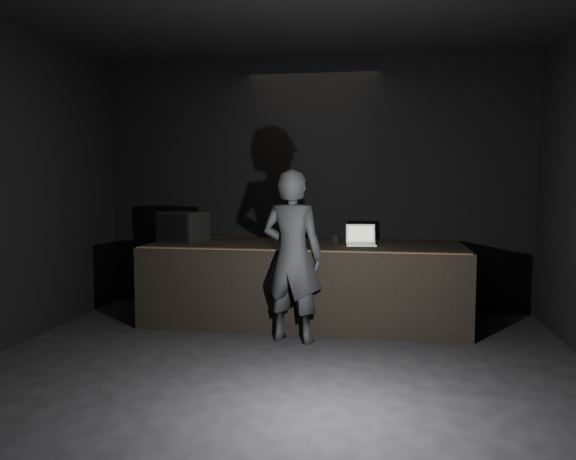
# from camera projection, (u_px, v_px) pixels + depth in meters

# --- Properties ---
(ground) EXTENTS (7.00, 7.00, 0.00)m
(ground) POSITION_uv_depth(u_px,v_px,m) (260.00, 401.00, 4.61)
(ground) COLOR black
(ground) RESTS_ON ground
(room_walls) EXTENTS (6.10, 7.10, 3.52)m
(room_walls) POSITION_uv_depth(u_px,v_px,m) (259.00, 154.00, 4.43)
(room_walls) COLOR black
(room_walls) RESTS_ON ground
(stage_riser) EXTENTS (4.00, 1.50, 1.00)m
(stage_riser) POSITION_uv_depth(u_px,v_px,m) (305.00, 282.00, 7.25)
(stage_riser) COLOR black
(stage_riser) RESTS_ON ground
(riser_lip) EXTENTS (3.92, 0.10, 0.01)m
(riser_lip) POSITION_uv_depth(u_px,v_px,m) (297.00, 250.00, 6.50)
(riser_lip) COLOR brown
(riser_lip) RESTS_ON stage_riser
(stage_monitor) EXTENTS (0.72, 0.63, 0.40)m
(stage_monitor) POSITION_uv_depth(u_px,v_px,m) (183.00, 226.00, 7.53)
(stage_monitor) COLOR black
(stage_monitor) RESTS_ON stage_riser
(cable) EXTENTS (0.72, 0.43, 0.02)m
(cable) POSITION_uv_depth(u_px,v_px,m) (196.00, 238.00, 7.85)
(cable) COLOR black
(cable) RESTS_ON stage_riser
(laptop) EXTENTS (0.40, 0.36, 0.25)m
(laptop) POSITION_uv_depth(u_px,v_px,m) (361.00, 240.00, 7.11)
(laptop) COLOR silver
(laptop) RESTS_ON stage_riser
(beer_can) EXTENTS (0.06, 0.06, 0.15)m
(beer_can) POSITION_uv_depth(u_px,v_px,m) (292.00, 242.00, 6.78)
(beer_can) COLOR silver
(beer_can) RESTS_ON stage_riser
(plastic_cup) EXTENTS (0.09, 0.09, 0.11)m
(plastic_cup) POSITION_uv_depth(u_px,v_px,m) (335.00, 239.00, 7.26)
(plastic_cup) COLOR white
(plastic_cup) RESTS_ON stage_riser
(wii_remote) EXTENTS (0.09, 0.13, 0.03)m
(wii_remote) POSITION_uv_depth(u_px,v_px,m) (296.00, 249.00, 6.61)
(wii_remote) COLOR white
(wii_remote) RESTS_ON stage_riser
(person) EXTENTS (0.79, 0.60, 1.93)m
(person) POSITION_uv_depth(u_px,v_px,m) (292.00, 256.00, 6.27)
(person) COLOR black
(person) RESTS_ON ground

